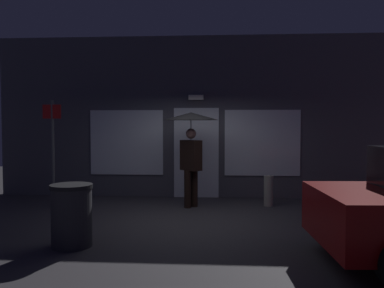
# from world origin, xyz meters

# --- Properties ---
(ground_plane) EXTENTS (18.00, 18.00, 0.00)m
(ground_plane) POSITION_xyz_m (0.00, 0.00, 0.00)
(ground_plane) COLOR #38353A
(building_facade) EXTENTS (9.91, 0.48, 3.96)m
(building_facade) POSITION_xyz_m (-0.00, 2.35, 1.96)
(building_facade) COLOR #4C4C56
(building_facade) RESTS_ON ground
(person_with_umbrella) EXTENTS (1.19, 1.19, 2.06)m
(person_with_umbrella) POSITION_xyz_m (-0.05, 0.96, 1.63)
(person_with_umbrella) COLOR black
(person_with_umbrella) RESTS_ON ground
(street_sign_post) EXTENTS (0.40, 0.07, 2.32)m
(street_sign_post) POSITION_xyz_m (-3.02, 0.76, 1.32)
(street_sign_post) COLOR #595B60
(street_sign_post) RESTS_ON ground
(sidewalk_bollard) EXTENTS (0.21, 0.21, 0.67)m
(sidewalk_bollard) POSITION_xyz_m (1.65, 1.21, 0.33)
(sidewalk_bollard) COLOR #9E998E
(sidewalk_bollard) RESTS_ON ground
(trash_bin) EXTENTS (0.61, 0.61, 0.92)m
(trash_bin) POSITION_xyz_m (-1.59, -1.99, 0.46)
(trash_bin) COLOR #2D2D33
(trash_bin) RESTS_ON ground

